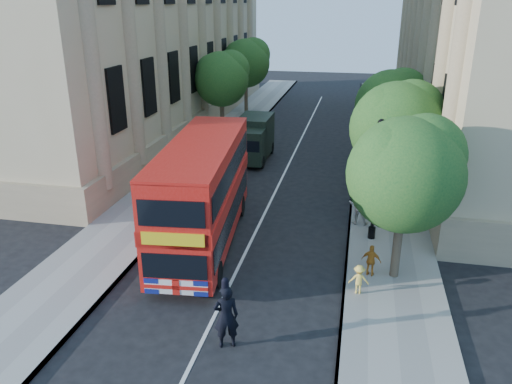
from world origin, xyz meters
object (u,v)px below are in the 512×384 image
Objects in this scene: box_van at (253,140)px; woman_pedestrian at (359,205)px; lamp_post at (376,185)px; police_constable at (226,316)px; double_decker_bus at (203,191)px.

box_van is 11.15m from woman_pedestrian.
lamp_post is at bearing 114.62° from woman_pedestrian.
double_decker_bus is at bearing -89.21° from police_constable.
police_constable is at bearing -80.25° from box_van.
lamp_post reaches higher than double_decker_bus.
woman_pedestrian is at bearing 20.70° from double_decker_bus.
lamp_post reaches higher than police_constable.
woman_pedestrian is at bearing -52.64° from box_van.
police_constable is 10.07m from woman_pedestrian.
lamp_post is at bearing -54.32° from box_van.
box_van is at bearing -102.29° from police_constable.
woman_pedestrian is (3.62, 9.40, 0.03)m from police_constable.
lamp_post reaches higher than box_van.
lamp_post is 12.68m from box_van.
police_constable reaches higher than woman_pedestrian.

